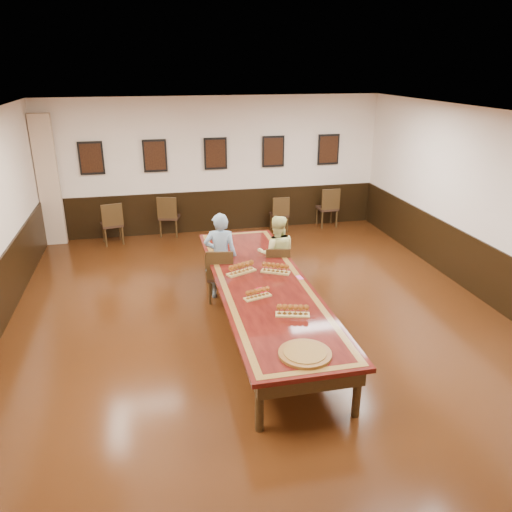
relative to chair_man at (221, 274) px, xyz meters
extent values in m
cube|color=black|center=(0.49, -1.09, -0.50)|extent=(8.00, 10.00, 0.02)
cube|color=white|center=(0.49, -1.09, 2.72)|extent=(8.00, 10.00, 0.02)
cube|color=silver|center=(0.49, 3.92, 1.11)|extent=(8.00, 0.02, 3.20)
cube|color=silver|center=(0.49, -6.10, 1.11)|extent=(8.00, 0.02, 3.20)
cube|color=silver|center=(4.50, -1.09, 1.11)|extent=(0.02, 10.00, 3.20)
imported|color=teal|center=(0.02, 0.10, 0.29)|extent=(0.63, 0.47, 1.55)
imported|color=#E9EA92|center=(1.04, 0.17, 0.22)|extent=(0.78, 0.66, 1.41)
cube|color=#F250AD|center=(1.09, -1.04, 0.27)|extent=(0.09, 0.16, 0.01)
cube|color=tan|center=(-3.26, 3.73, 0.96)|extent=(0.45, 0.18, 2.90)
cube|color=black|center=(0.49, 3.89, 0.01)|extent=(7.98, 0.04, 1.00)
cube|color=black|center=(4.47, -1.09, 0.01)|extent=(0.04, 9.98, 1.00)
cube|color=#330A08|center=(0.49, -1.09, 0.23)|extent=(1.40, 5.00, 0.06)
cube|color=olive|center=(0.49, -1.09, 0.27)|extent=(1.28, 4.88, 0.00)
cube|color=#330A08|center=(0.49, -1.09, 0.27)|extent=(1.10, 4.70, 0.00)
cube|color=black|center=(0.49, -1.09, 0.08)|extent=(1.25, 4.85, 0.18)
cylinder|color=black|center=(-0.09, -3.41, -0.14)|extent=(0.10, 0.10, 0.69)
cylinder|color=black|center=(1.07, -3.41, -0.14)|extent=(0.10, 0.10, 0.69)
cylinder|color=black|center=(-0.09, 1.23, -0.14)|extent=(0.10, 0.10, 0.69)
cylinder|color=black|center=(1.07, 1.23, -0.14)|extent=(0.10, 0.10, 0.69)
cube|color=black|center=(-2.31, 3.85, 1.41)|extent=(0.54, 0.03, 0.74)
cube|color=black|center=(-2.31, 3.83, 1.41)|extent=(0.46, 0.01, 0.64)
cube|color=black|center=(-0.91, 3.85, 1.41)|extent=(0.54, 0.03, 0.74)
cube|color=black|center=(-0.91, 3.83, 1.41)|extent=(0.46, 0.01, 0.64)
cube|color=black|center=(0.49, 3.85, 1.41)|extent=(0.54, 0.03, 0.74)
cube|color=black|center=(0.49, 3.83, 1.41)|extent=(0.46, 0.01, 0.64)
cube|color=black|center=(1.89, 3.85, 1.41)|extent=(0.54, 0.03, 0.74)
cube|color=black|center=(1.89, 3.83, 1.41)|extent=(0.46, 0.01, 0.64)
cube|color=black|center=(3.29, 3.85, 1.41)|extent=(0.54, 0.03, 0.74)
cube|color=black|center=(3.29, 3.83, 1.41)|extent=(0.46, 0.01, 0.64)
cube|color=#A98D46|center=(0.24, -0.66, 0.28)|extent=(0.51, 0.34, 0.03)
cube|color=#A98D46|center=(0.77, -0.76, 0.28)|extent=(0.47, 0.34, 0.03)
cube|color=#A98D46|center=(0.30, -1.59, 0.28)|extent=(0.42, 0.24, 0.03)
cube|color=#A98D46|center=(0.63, -2.22, 0.28)|extent=(0.47, 0.25, 0.03)
cylinder|color=#AF0B1E|center=(0.40, -1.38, 0.28)|extent=(0.20, 0.20, 0.02)
cylinder|color=silver|center=(0.40, -1.38, 0.29)|extent=(0.11, 0.11, 0.01)
cylinder|color=#5E3612|center=(0.50, -3.17, 0.29)|extent=(0.68, 0.68, 0.04)
cylinder|color=olive|center=(0.50, -3.17, 0.31)|extent=(0.55, 0.55, 0.01)
camera|label=1|loc=(-1.10, -7.86, 3.40)|focal=35.00mm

